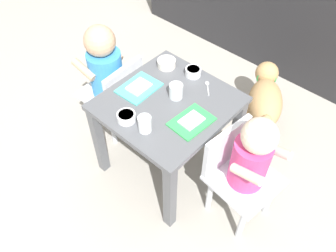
% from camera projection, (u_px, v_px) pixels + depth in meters
% --- Properties ---
extents(ground_plane, '(7.00, 7.00, 0.00)m').
position_uv_depth(ground_plane, '(168.00, 163.00, 1.92)').
color(ground_plane, '#9E998E').
extents(dining_table, '(0.54, 0.56, 0.48)m').
position_uv_depth(dining_table, '(168.00, 115.00, 1.63)').
color(dining_table, '#515459').
rests_on(dining_table, ground).
extents(seated_child_left, '(0.30, 0.30, 0.67)m').
position_uv_depth(seated_child_left, '(107.00, 70.00, 1.80)').
color(seated_child_left, silver).
rests_on(seated_child_left, ground).
extents(seated_child_right, '(0.31, 0.31, 0.65)m').
position_uv_depth(seated_child_right, '(248.00, 160.00, 1.44)').
color(seated_child_right, silver).
rests_on(seated_child_right, ground).
extents(dog, '(0.34, 0.44, 0.34)m').
position_uv_depth(dog, '(265.00, 98.00, 1.94)').
color(dog, tan).
rests_on(dog, ground).
extents(food_tray_left, '(0.15, 0.20, 0.02)m').
position_uv_depth(food_tray_left, '(139.00, 88.00, 1.62)').
color(food_tray_left, '#4CC6BC').
rests_on(food_tray_left, dining_table).
extents(food_tray_right, '(0.14, 0.19, 0.02)m').
position_uv_depth(food_tray_right, '(192.00, 121.00, 1.48)').
color(food_tray_right, green).
rests_on(food_tray_right, dining_table).
extents(water_cup_left, '(0.06, 0.06, 0.07)m').
position_uv_depth(water_cup_left, '(176.00, 92.00, 1.57)').
color(water_cup_left, white).
rests_on(water_cup_left, dining_table).
extents(water_cup_right, '(0.06, 0.06, 0.07)m').
position_uv_depth(water_cup_right, '(145.00, 125.00, 1.43)').
color(water_cup_right, white).
rests_on(water_cup_right, dining_table).
extents(cereal_bowl_right_side, '(0.09, 0.09, 0.04)m').
position_uv_depth(cereal_bowl_right_side, '(167.00, 63.00, 1.72)').
color(cereal_bowl_right_side, silver).
rests_on(cereal_bowl_right_side, dining_table).
extents(cereal_bowl_left_side, '(0.08, 0.08, 0.04)m').
position_uv_depth(cereal_bowl_left_side, '(193.00, 72.00, 1.68)').
color(cereal_bowl_left_side, white).
rests_on(cereal_bowl_left_side, dining_table).
extents(veggie_bowl_far, '(0.08, 0.08, 0.04)m').
position_uv_depth(veggie_bowl_far, '(126.00, 117.00, 1.48)').
color(veggie_bowl_far, white).
rests_on(veggie_bowl_far, dining_table).
extents(spoon_by_left_tray, '(0.08, 0.08, 0.01)m').
position_uv_depth(spoon_by_left_tray, '(208.00, 87.00, 1.63)').
color(spoon_by_left_tray, silver).
rests_on(spoon_by_left_tray, dining_table).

